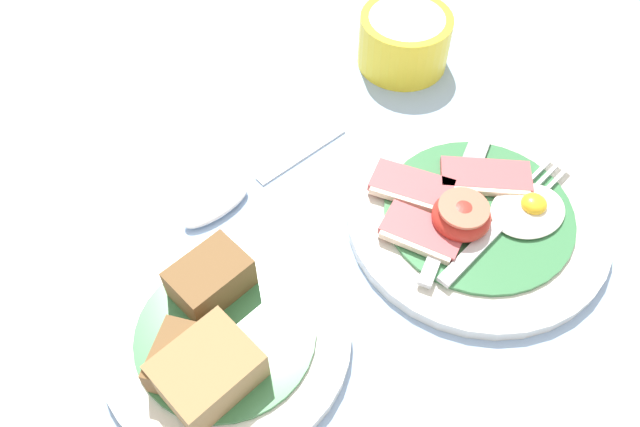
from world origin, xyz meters
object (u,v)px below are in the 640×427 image
at_px(sugar_cup, 404,39).
at_px(teaspoon_by_saucer, 240,192).
at_px(breakfast_plate, 475,215).
at_px(bread_plate, 219,338).

relative_size(sugar_cup, teaspoon_by_saucer, 0.52).
bearing_deg(sugar_cup, breakfast_plate, -110.24).
relative_size(breakfast_plate, teaspoon_by_saucer, 1.23).
height_order(breakfast_plate, bread_plate, bread_plate).
distance_m(sugar_cup, teaspoon_by_saucer, 0.26).
bearing_deg(teaspoon_by_saucer, bread_plate, 47.42).
bearing_deg(teaspoon_by_saucer, breakfast_plate, 130.24).
bearing_deg(breakfast_plate, sugar_cup, 69.76).
distance_m(bread_plate, teaspoon_by_saucer, 0.16).
relative_size(bread_plate, teaspoon_by_saucer, 1.03).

